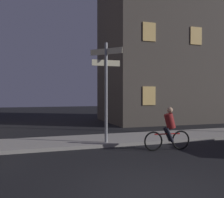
# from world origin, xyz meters

# --- Properties ---
(ground_plane) EXTENTS (80.00, 80.00, 0.00)m
(ground_plane) POSITION_xyz_m (0.00, 0.00, 0.00)
(ground_plane) COLOR black
(sidewalk_kerb) EXTENTS (40.00, 2.54, 0.14)m
(sidewalk_kerb) POSITION_xyz_m (0.00, 6.01, 0.07)
(sidewalk_kerb) COLOR #9E9991
(sidewalk_kerb) RESTS_ON ground_plane
(signpost) EXTENTS (1.18, 1.04, 4.02)m
(signpost) POSITION_xyz_m (0.55, 5.13, 2.51)
(signpost) COLOR gray
(signpost) RESTS_ON sidewalk_kerb
(cyclist) EXTENTS (1.82, 0.36, 1.61)m
(cyclist) POSITION_xyz_m (2.51, 3.61, 0.75)
(cyclist) COLOR black
(cyclist) RESTS_ON ground_plane
(building_right_block) EXTENTS (10.66, 6.22, 15.31)m
(building_right_block) POSITION_xyz_m (8.49, 13.15, 7.65)
(building_right_block) COLOR #4C443D
(building_right_block) RESTS_ON ground_plane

